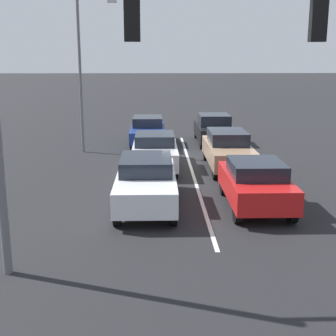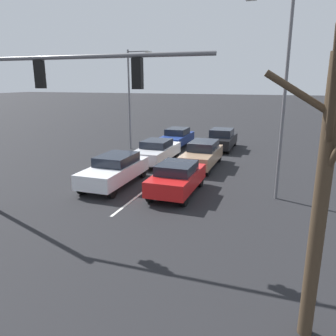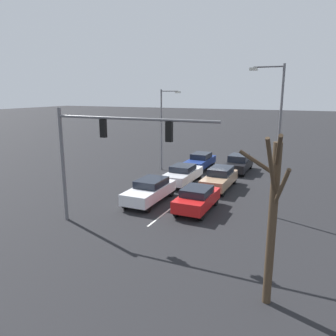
{
  "view_description": "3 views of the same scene",
  "coord_description": "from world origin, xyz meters",
  "px_view_note": "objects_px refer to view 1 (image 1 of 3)",
  "views": [
    {
      "loc": [
        1.51,
        21.53,
        4.72
      ],
      "look_at": [
        1.14,
        6.95,
        1.25
      ],
      "focal_mm": 50.0,
      "sensor_mm": 36.0,
      "label": 1
    },
    {
      "loc": [
        -6.19,
        21.53,
        5.26
      ],
      "look_at": [
        -1.46,
        8.02,
        1.46
      ],
      "focal_mm": 35.0,
      "sensor_mm": 36.0,
      "label": 2
    },
    {
      "loc": [
        -8.09,
        25.82,
        7.31
      ],
      "look_at": [
        1.07,
        5.68,
        2.18
      ],
      "focal_mm": 35.0,
      "sensor_mm": 36.0,
      "label": 3
    }
  ],
  "objects_px": {
    "car_red_leftlane_front": "(255,183)",
    "street_lamp_right_shoulder": "(84,64)",
    "traffic_signal_gantry": "(124,58)",
    "car_silver_midlane_second": "(155,150)",
    "car_white_midlane_front": "(146,181)",
    "car_black_leftlane_third": "(214,129)",
    "car_navy_midlane_third": "(148,130)",
    "car_tan_leftlane_second": "(228,150)"
  },
  "relations": [
    {
      "from": "car_white_midlane_front",
      "to": "traffic_signal_gantry",
      "type": "distance_m",
      "value": 6.2
    },
    {
      "from": "car_white_midlane_front",
      "to": "traffic_signal_gantry",
      "type": "bearing_deg",
      "value": 86.28
    },
    {
      "from": "car_tan_leftlane_second",
      "to": "traffic_signal_gantry",
      "type": "bearing_deg",
      "value": 69.38
    },
    {
      "from": "car_red_leftlane_front",
      "to": "traffic_signal_gantry",
      "type": "bearing_deg",
      "value": 50.0
    },
    {
      "from": "traffic_signal_gantry",
      "to": "car_silver_midlane_second",
      "type": "bearing_deg",
      "value": -93.28
    },
    {
      "from": "car_white_midlane_front",
      "to": "car_silver_midlane_second",
      "type": "height_order",
      "value": "car_white_midlane_front"
    },
    {
      "from": "car_silver_midlane_second",
      "to": "car_black_leftlane_third",
      "type": "relative_size",
      "value": 1.06
    },
    {
      "from": "car_tan_leftlane_second",
      "to": "street_lamp_right_shoulder",
      "type": "distance_m",
      "value": 8.39
    },
    {
      "from": "car_silver_midlane_second",
      "to": "street_lamp_right_shoulder",
      "type": "distance_m",
      "value": 6.15
    },
    {
      "from": "car_black_leftlane_third",
      "to": "street_lamp_right_shoulder",
      "type": "xyz_separation_m",
      "value": [
        6.71,
        2.31,
        3.58
      ]
    },
    {
      "from": "car_tan_leftlane_second",
      "to": "car_navy_midlane_third",
      "type": "xyz_separation_m",
      "value": [
        3.55,
        -5.75,
        -0.04
      ]
    },
    {
      "from": "car_black_leftlane_third",
      "to": "car_navy_midlane_third",
      "type": "xyz_separation_m",
      "value": [
        3.67,
        0.34,
        -0.02
      ]
    },
    {
      "from": "car_white_midlane_front",
      "to": "street_lamp_right_shoulder",
      "type": "bearing_deg",
      "value": -70.42
    },
    {
      "from": "car_white_midlane_front",
      "to": "car_navy_midlane_third",
      "type": "bearing_deg",
      "value": -89.32
    },
    {
      "from": "car_silver_midlane_second",
      "to": "traffic_signal_gantry",
      "type": "xyz_separation_m",
      "value": [
        0.58,
        10.11,
        3.94
      ]
    },
    {
      "from": "car_silver_midlane_second",
      "to": "car_tan_leftlane_second",
      "type": "bearing_deg",
      "value": 176.66
    },
    {
      "from": "car_red_leftlane_front",
      "to": "street_lamp_right_shoulder",
      "type": "xyz_separation_m",
      "value": [
        6.65,
        -9.19,
        3.58
      ]
    },
    {
      "from": "car_white_midlane_front",
      "to": "car_red_leftlane_front",
      "type": "bearing_deg",
      "value": 175.18
    },
    {
      "from": "car_red_leftlane_front",
      "to": "car_silver_midlane_second",
      "type": "height_order",
      "value": "car_red_leftlane_front"
    },
    {
      "from": "car_red_leftlane_front",
      "to": "car_silver_midlane_second",
      "type": "bearing_deg",
      "value": -60.08
    },
    {
      "from": "car_tan_leftlane_second",
      "to": "car_navy_midlane_third",
      "type": "bearing_deg",
      "value": -58.29
    },
    {
      "from": "traffic_signal_gantry",
      "to": "street_lamp_right_shoulder",
      "type": "bearing_deg",
      "value": -78.26
    },
    {
      "from": "car_red_leftlane_front",
      "to": "car_tan_leftlane_second",
      "type": "bearing_deg",
      "value": -89.36
    },
    {
      "from": "car_white_midlane_front",
      "to": "car_silver_midlane_second",
      "type": "bearing_deg",
      "value": -92.89
    },
    {
      "from": "car_red_leftlane_front",
      "to": "car_navy_midlane_third",
      "type": "height_order",
      "value": "car_red_leftlane_front"
    },
    {
      "from": "street_lamp_right_shoulder",
      "to": "car_red_leftlane_front",
      "type": "bearing_deg",
      "value": 125.89
    },
    {
      "from": "street_lamp_right_shoulder",
      "to": "car_tan_leftlane_second",
      "type": "bearing_deg",
      "value": 150.14
    },
    {
      "from": "car_white_midlane_front",
      "to": "car_navy_midlane_third",
      "type": "distance_m",
      "value": 10.86
    },
    {
      "from": "car_black_leftlane_third",
      "to": "traffic_signal_gantry",
      "type": "xyz_separation_m",
      "value": [
        3.86,
        16.02,
        3.9
      ]
    },
    {
      "from": "car_navy_midlane_third",
      "to": "traffic_signal_gantry",
      "type": "distance_m",
      "value": 16.16
    },
    {
      "from": "car_white_midlane_front",
      "to": "car_black_leftlane_third",
      "type": "relative_size",
      "value": 1.06
    },
    {
      "from": "traffic_signal_gantry",
      "to": "street_lamp_right_shoulder",
      "type": "distance_m",
      "value": 14.01
    },
    {
      "from": "car_navy_midlane_third",
      "to": "street_lamp_right_shoulder",
      "type": "xyz_separation_m",
      "value": [
        3.03,
        1.97,
        3.6
      ]
    },
    {
      "from": "car_white_midlane_front",
      "to": "car_black_leftlane_third",
      "type": "height_order",
      "value": "car_black_leftlane_third"
    },
    {
      "from": "street_lamp_right_shoulder",
      "to": "car_navy_midlane_third",
      "type": "bearing_deg",
      "value": -147.03
    },
    {
      "from": "car_navy_midlane_third",
      "to": "traffic_signal_gantry",
      "type": "xyz_separation_m",
      "value": [
        0.18,
        15.68,
        3.92
      ]
    },
    {
      "from": "car_black_leftlane_third",
      "to": "street_lamp_right_shoulder",
      "type": "bearing_deg",
      "value": 19.01
    },
    {
      "from": "car_tan_leftlane_second",
      "to": "traffic_signal_gantry",
      "type": "height_order",
      "value": "traffic_signal_gantry"
    },
    {
      "from": "car_black_leftlane_third",
      "to": "car_navy_midlane_third",
      "type": "bearing_deg",
      "value": 5.33
    },
    {
      "from": "car_white_midlane_front",
      "to": "car_silver_midlane_second",
      "type": "xyz_separation_m",
      "value": [
        -0.27,
        -5.3,
        -0.05
      ]
    },
    {
      "from": "traffic_signal_gantry",
      "to": "car_red_leftlane_front",
      "type": "bearing_deg",
      "value": -130.0
    },
    {
      "from": "car_black_leftlane_third",
      "to": "car_silver_midlane_second",
      "type": "bearing_deg",
      "value": 60.97
    }
  ]
}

